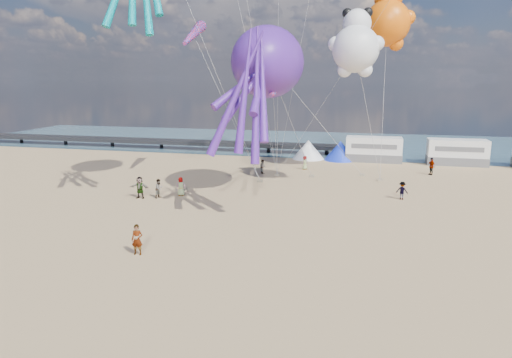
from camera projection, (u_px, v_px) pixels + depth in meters
name	position (u px, v px, depth m)	size (l,w,h in m)	color
ground	(236.00, 317.00, 19.41)	(120.00, 120.00, 0.00)	tan
water	(333.00, 143.00, 71.61)	(120.00, 120.00, 0.00)	#365868
pier	(136.00, 140.00, 67.38)	(60.00, 3.00, 0.50)	black
motorhome_0	(374.00, 149.00, 55.68)	(6.60, 2.50, 3.00)	silver
motorhome_1	(457.00, 152.00, 53.50)	(6.60, 2.50, 3.00)	silver
tent_white	(308.00, 149.00, 57.58)	(4.00, 4.00, 2.40)	white
tent_blue	(340.00, 151.00, 56.66)	(4.00, 4.00, 2.40)	#1933CC
standing_person	(137.00, 240.00, 26.17)	(0.66, 0.43, 1.80)	tan
beachgoer_0	(305.00, 163.00, 50.86)	(0.56, 0.37, 1.53)	#7F6659
beachgoer_1	(159.00, 189.00, 38.70)	(0.80, 0.52, 1.64)	#7F6659
beachgoer_2	(402.00, 191.00, 38.21)	(0.74, 0.58, 1.53)	#7F6659
beachgoer_3	(431.00, 166.00, 47.99)	(1.19, 0.69, 1.85)	#7F6659
beachgoer_4	(140.00, 187.00, 38.58)	(1.09, 0.46, 1.86)	#7F6659
beachgoer_6	(181.00, 186.00, 39.46)	(0.60, 0.39, 1.63)	#7F6659
beachgoer_7	(263.00, 167.00, 48.68)	(0.73, 0.48, 1.50)	#7F6659
sandbag_a	(260.00, 181.00, 44.69)	(0.50, 0.35, 0.22)	gray
sandbag_b	(312.00, 176.00, 46.97)	(0.50, 0.35, 0.22)	gray
sandbag_c	(380.00, 180.00, 45.34)	(0.50, 0.35, 0.22)	gray
sandbag_d	(362.00, 175.00, 47.50)	(0.50, 0.35, 0.22)	gray
sandbag_e	(277.00, 175.00, 47.69)	(0.50, 0.35, 0.22)	gray
kite_octopus_purple	(268.00, 62.00, 36.93)	(4.65, 10.85, 12.40)	#4D1F8D
kite_panda	(356.00, 49.00, 38.19)	(4.77, 4.49, 6.73)	white
kite_teddy_orange	(387.00, 23.00, 43.43)	(5.28, 4.97, 7.45)	#EF6109
windsock_left	(193.00, 34.00, 42.83)	(1.10, 6.12, 6.12)	red
windsock_mid	(284.00, 79.00, 37.02)	(1.00, 5.79, 5.79)	red
windsock_right	(272.00, 66.00, 38.88)	(0.90, 4.73, 4.73)	red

